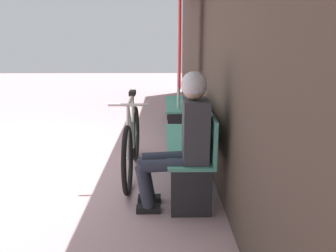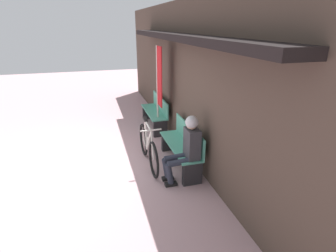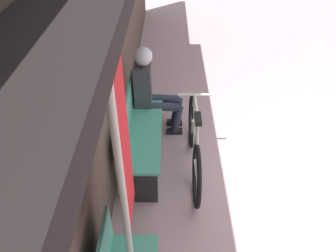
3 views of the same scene
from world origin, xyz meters
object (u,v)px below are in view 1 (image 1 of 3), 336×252
park_bench_near (191,147)px  bicycle (132,143)px  banner_pole (179,48)px  park_bench_far (180,106)px  person_seated (184,133)px

park_bench_near → bicycle: (-0.21, -0.66, -0.02)m
banner_pole → park_bench_near: bearing=2.0°
park_bench_near → park_bench_far: 2.26m
bicycle → person_seated: person_seated is taller
person_seated → park_bench_far: 2.84m
park_bench_near → person_seated: 0.66m
bicycle → person_seated: (0.77, 0.54, 0.34)m
banner_pole → person_seated: bearing=-1.5°
bicycle → person_seated: bearing=35.0°
bicycle → person_seated: size_ratio=1.33×
bicycle → park_bench_far: bearing=162.2°
park_bench_near → park_bench_far: (-2.26, -0.00, -0.00)m
park_bench_near → bicycle: 0.69m
park_bench_near → banner_pole: size_ratio=0.69×
park_bench_far → park_bench_near: bearing=0.0°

